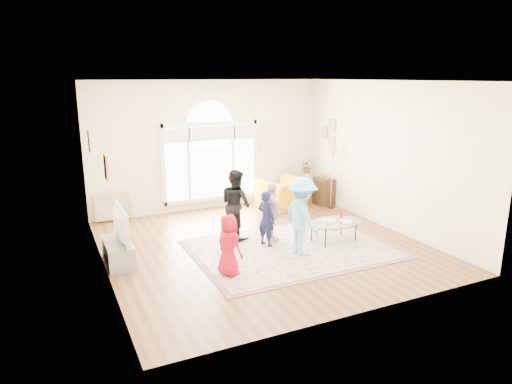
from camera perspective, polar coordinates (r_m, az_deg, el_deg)
name	(u,v)px	position (r m, az deg, el deg)	size (l,w,h in m)	color
ground	(263,245)	(9.17, 0.87, -6.68)	(6.00, 6.00, 0.00)	#563118
room_shell	(213,148)	(11.31, -5.41, 5.51)	(6.00, 6.00, 6.00)	#FAEAC3
area_rug	(292,249)	(8.99, 4.49, -7.10)	(3.60, 2.60, 0.02)	beige
rug_border	(292,249)	(8.99, 4.49, -7.13)	(3.80, 2.80, 0.01)	#82515A
tv_console	(118,252)	(8.62, -16.84, -7.24)	(0.45, 1.00, 0.42)	gray
television	(117,225)	(8.45, -17.04, -3.96)	(0.17, 1.08, 0.62)	black
coffee_table	(334,223)	(9.37, 9.73, -3.82)	(1.29, 0.89, 0.54)	silver
armchair	(283,193)	(11.65, 3.42, -0.18)	(1.15, 1.01, 0.75)	gold
side_cabinet	(324,191)	(12.09, 8.48, 0.10)	(0.40, 0.50, 0.70)	black
floor_lamp	(332,159)	(11.57, 9.53, 4.14)	(0.31, 0.31, 1.51)	black
plant_pedestal	(307,186)	(12.63, 6.41, 0.78)	(0.20, 0.20, 0.70)	white
potted_plant	(308,166)	(12.51, 6.47, 3.19)	(0.35, 0.30, 0.39)	#33722D
leaning_picture	(113,221)	(11.16, -17.41, -3.49)	(0.80, 0.05, 0.62)	tan
child_red	(229,245)	(7.67, -3.42, -6.61)	(0.52, 0.34, 1.06)	#B20B21
child_navy	(266,218)	(8.96, 1.28, -3.31)	(0.40, 0.26, 1.11)	#121534
child_black	(236,204)	(9.34, -2.53, -1.52)	(0.70, 0.55, 1.44)	black
child_pink	(272,212)	(9.17, 1.97, -2.57)	(0.71, 0.30, 1.21)	#EAA5B0
child_blue	(302,216)	(8.51, 5.79, -3.06)	(0.95, 0.55, 1.47)	#6DC2F2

